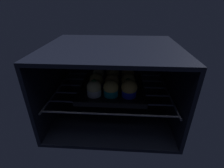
# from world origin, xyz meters

# --- Properties ---
(oven_cavity) EXTENTS (0.59, 0.47, 0.37)m
(oven_cavity) POSITION_xyz_m (0.00, 0.26, 0.17)
(oven_cavity) COLOR black
(oven_cavity) RESTS_ON ground
(oven_rack) EXTENTS (0.55, 0.42, 0.01)m
(oven_rack) POSITION_xyz_m (0.00, 0.22, 0.14)
(oven_rack) COLOR #444756
(oven_rack) RESTS_ON oven_cavity
(baking_tray) EXTENTS (0.30, 0.30, 0.02)m
(baking_tray) POSITION_xyz_m (0.00, 0.22, 0.15)
(baking_tray) COLOR black
(baking_tray) RESTS_ON oven_rack
(muffin_row0_col0) EXTENTS (0.06, 0.06, 0.08)m
(muffin_row0_col0) POSITION_xyz_m (-0.07, 0.14, 0.19)
(muffin_row0_col0) COLOR silver
(muffin_row0_col0) RESTS_ON baking_tray
(muffin_row0_col1) EXTENTS (0.07, 0.07, 0.07)m
(muffin_row0_col1) POSITION_xyz_m (-0.00, 0.15, 0.19)
(muffin_row0_col1) COLOR #0C8C84
(muffin_row0_col1) RESTS_ON baking_tray
(muffin_row0_col2) EXTENTS (0.07, 0.07, 0.08)m
(muffin_row0_col2) POSITION_xyz_m (0.08, 0.15, 0.19)
(muffin_row0_col2) COLOR #1928B7
(muffin_row0_col2) RESTS_ON baking_tray
(muffin_row1_col0) EXTENTS (0.07, 0.07, 0.07)m
(muffin_row1_col0) POSITION_xyz_m (-0.08, 0.22, 0.18)
(muffin_row1_col0) COLOR #1928B7
(muffin_row1_col0) RESTS_ON baking_tray
(muffin_row1_col1) EXTENTS (0.07, 0.07, 0.07)m
(muffin_row1_col1) POSITION_xyz_m (-0.00, 0.22, 0.18)
(muffin_row1_col1) COLOR #1928B7
(muffin_row1_col1) RESTS_ON baking_tray
(muffin_row1_col2) EXTENTS (0.07, 0.07, 0.07)m
(muffin_row1_col2) POSITION_xyz_m (0.08, 0.22, 0.19)
(muffin_row1_col2) COLOR #1928B7
(muffin_row1_col2) RESTS_ON baking_tray
(muffin_row2_col0) EXTENTS (0.06, 0.06, 0.07)m
(muffin_row2_col0) POSITION_xyz_m (-0.07, 0.30, 0.19)
(muffin_row2_col0) COLOR #7A238C
(muffin_row2_col0) RESTS_ON baking_tray
(muffin_row2_col1) EXTENTS (0.07, 0.07, 0.08)m
(muffin_row2_col1) POSITION_xyz_m (-0.00, 0.30, 0.19)
(muffin_row2_col1) COLOR #1928B7
(muffin_row2_col1) RESTS_ON baking_tray
(muffin_row2_col2) EXTENTS (0.06, 0.06, 0.07)m
(muffin_row2_col2) POSITION_xyz_m (0.08, 0.30, 0.19)
(muffin_row2_col2) COLOR #7A238C
(muffin_row2_col2) RESTS_ON baking_tray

